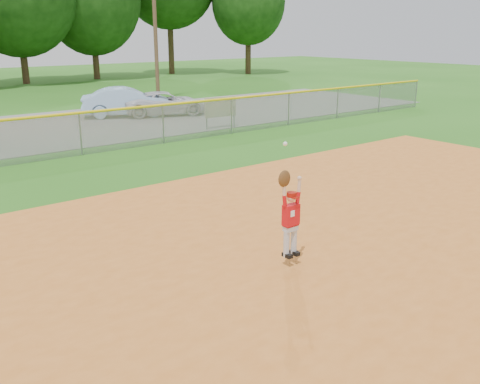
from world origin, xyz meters
The scene contains 9 objects.
ground centered at (0.00, 0.00, 0.00)m, with size 120.00×120.00×0.00m, color #266216.
clay_infield centered at (0.00, -3.00, 0.02)m, with size 24.00×16.00×0.04m, color #C66923.
parking_strip centered at (0.00, 16.00, 0.01)m, with size 44.00×10.00×0.03m, color slate.
car_blue centered at (5.30, 16.92, 0.77)m, with size 1.56×4.46×1.47m, color #9CC3E8.
car_white_b centered at (7.07, 16.15, 0.63)m, with size 2.01×4.35×1.21m, color silver.
sponsor_sign centered at (7.04, 11.29, 0.93)m, with size 1.58×0.23×1.41m.
outfield_fence centered at (0.00, 10.00, 0.88)m, with size 40.06×0.10×1.55m.
power_lines centered at (1.00, 22.00, 4.68)m, with size 19.40×0.24×9.00m.
ballplayer centered at (-0.68, -1.36, 1.05)m, with size 0.55×0.23×2.18m.
Camera 1 is at (-7.08, -8.00, 4.24)m, focal length 40.00 mm.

